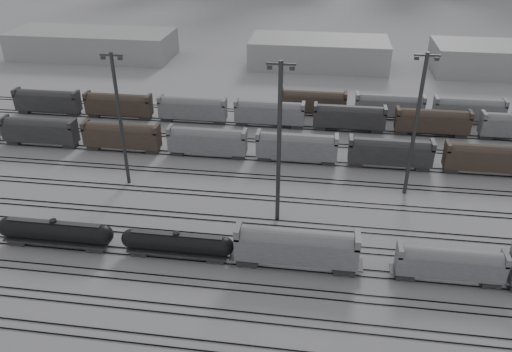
# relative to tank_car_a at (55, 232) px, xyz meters

# --- Properties ---
(ground) EXTENTS (900.00, 900.00, 0.00)m
(ground) POSITION_rel_tank_car_a_xyz_m (23.72, -1.00, -2.43)
(ground) COLOR #ABAAAF
(ground) RESTS_ON ground
(tracks) EXTENTS (220.00, 71.50, 0.16)m
(tracks) POSITION_rel_tank_car_a_xyz_m (23.72, 16.50, -2.35)
(tracks) COLOR black
(tracks) RESTS_ON ground
(tank_car_a) EXTENTS (16.98, 2.83, 4.19)m
(tank_car_a) POSITION_rel_tank_car_a_xyz_m (0.00, 0.00, 0.00)
(tank_car_a) COLOR #27272A
(tank_car_a) RESTS_ON ground
(tank_car_b) EXTENTS (15.70, 2.62, 3.88)m
(tank_car_b) POSITION_rel_tank_car_a_xyz_m (17.61, 0.00, -0.18)
(tank_car_b) COLOR #27272A
(tank_car_b) RESTS_ON ground
(hopper_car_a) EXTENTS (16.21, 3.22, 5.80)m
(hopper_car_a) POSITION_rel_tank_car_a_xyz_m (33.82, 0.00, 1.16)
(hopper_car_a) COLOR #27272A
(hopper_car_a) RESTS_ON ground
(hopper_car_b) EXTENTS (13.42, 2.67, 4.80)m
(hopper_car_b) POSITION_rel_tank_car_a_xyz_m (53.36, 0.00, 0.54)
(hopper_car_b) COLOR #27272A
(hopper_car_b) RESTS_ON ground
(light_mast_b) EXTENTS (3.66, 0.59, 22.89)m
(light_mast_b) POSITION_rel_tank_car_a_xyz_m (3.38, 18.88, 9.72)
(light_mast_b) COLOR #353538
(light_mast_b) RESTS_ON ground
(light_mast_c) EXTENTS (3.98, 0.64, 24.87)m
(light_mast_c) POSITION_rel_tank_car_a_xyz_m (30.20, 11.20, 10.77)
(light_mast_c) COLOR #353538
(light_mast_c) RESTS_ON ground
(light_mast_d) EXTENTS (3.82, 0.61, 23.85)m
(light_mast_d) POSITION_rel_tank_car_a_xyz_m (50.60, 21.99, 10.23)
(light_mast_d) COLOR #353538
(light_mast_d) RESTS_ON ground
(bg_string_near) EXTENTS (151.00, 3.00, 5.60)m
(bg_string_near) POSITION_rel_tank_car_a_xyz_m (31.72, 31.00, 0.37)
(bg_string_near) COLOR gray
(bg_string_near) RESTS_ON ground
(bg_string_mid) EXTENTS (151.00, 3.00, 5.60)m
(bg_string_mid) POSITION_rel_tank_car_a_xyz_m (41.72, 47.00, 0.37)
(bg_string_mid) COLOR #27272A
(bg_string_mid) RESTS_ON ground
(bg_string_far) EXTENTS (66.00, 3.00, 5.60)m
(bg_string_far) POSITION_rel_tank_car_a_xyz_m (59.22, 55.00, 0.37)
(bg_string_far) COLOR #48362D
(bg_string_far) RESTS_ON ground
(warehouse_left) EXTENTS (50.00, 18.00, 8.00)m
(warehouse_left) POSITION_rel_tank_car_a_xyz_m (-36.28, 94.00, 1.57)
(warehouse_left) COLOR #A6A6A8
(warehouse_left) RESTS_ON ground
(warehouse_mid) EXTENTS (40.00, 18.00, 8.00)m
(warehouse_mid) POSITION_rel_tank_car_a_xyz_m (33.72, 94.00, 1.57)
(warehouse_mid) COLOR #A6A6A8
(warehouse_mid) RESTS_ON ground
(warehouse_right) EXTENTS (35.00, 18.00, 8.00)m
(warehouse_right) POSITION_rel_tank_car_a_xyz_m (83.72, 94.00, 1.57)
(warehouse_right) COLOR #A6A6A8
(warehouse_right) RESTS_ON ground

